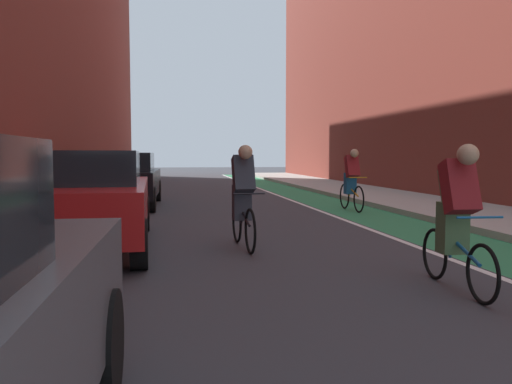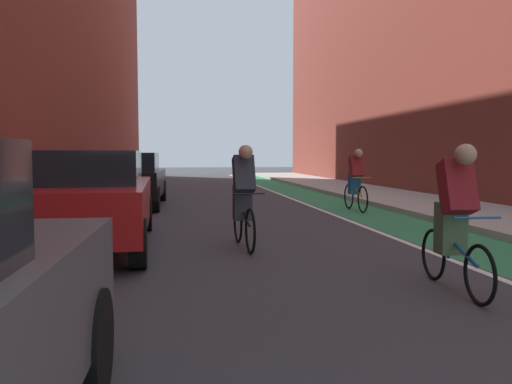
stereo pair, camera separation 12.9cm
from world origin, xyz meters
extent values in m
plane|color=#38383D|center=(0.00, 17.56, 0.00)|extent=(94.84, 94.84, 0.00)
cube|color=#2D8451|center=(3.18, 19.56, 0.00)|extent=(1.60, 43.11, 0.00)
cube|color=white|center=(2.28, 19.56, 0.00)|extent=(0.12, 43.11, 0.00)
cube|color=#A8A59E|center=(5.54, 19.56, 0.07)|extent=(3.11, 43.11, 0.14)
cube|color=brown|center=(8.29, 21.56, 6.51)|extent=(2.40, 39.11, 13.02)
cylinder|color=black|center=(-2.05, 5.93, 0.33)|extent=(0.23, 0.66, 0.66)
cube|color=red|center=(-2.93, 11.18, 0.68)|extent=(2.03, 4.60, 0.70)
cube|color=black|center=(-2.93, 10.95, 1.26)|extent=(1.73, 1.96, 0.55)
cylinder|color=black|center=(-3.85, 12.87, 0.33)|extent=(0.24, 0.67, 0.66)
cylinder|color=black|center=(-2.12, 12.93, 0.33)|extent=(0.24, 0.67, 0.66)
cylinder|color=black|center=(-2.01, 9.48, 0.33)|extent=(0.24, 0.67, 0.66)
cube|color=black|center=(-2.93, 17.89, 0.68)|extent=(2.05, 4.50, 0.70)
cube|color=black|center=(-2.94, 17.66, 1.26)|extent=(1.75, 1.91, 0.55)
cylinder|color=black|center=(-3.78, 19.58, 0.33)|extent=(0.24, 0.66, 0.66)
cylinder|color=black|center=(-2.00, 19.54, 0.33)|extent=(0.24, 0.66, 0.66)
cylinder|color=black|center=(-3.86, 16.23, 0.33)|extent=(0.24, 0.66, 0.66)
cylinder|color=black|center=(-2.08, 16.19, 0.33)|extent=(0.24, 0.66, 0.66)
torus|color=black|center=(1.40, 7.34, 0.30)|extent=(0.08, 0.61, 0.61)
torus|color=black|center=(1.46, 8.39, 0.30)|extent=(0.08, 0.61, 0.61)
cylinder|color=#1966A5|center=(1.43, 7.86, 0.52)|extent=(0.10, 0.96, 0.33)
cylinder|color=#1966A5|center=(1.44, 8.05, 0.60)|extent=(0.04, 0.12, 0.55)
cylinder|color=#1966A5|center=(1.40, 7.42, 0.85)|extent=(0.48, 0.05, 0.02)
cube|color=#4C7247|center=(1.44, 7.97, 0.67)|extent=(0.29, 0.26, 0.56)
cube|color=maroon|center=(1.43, 7.84, 1.13)|extent=(0.34, 0.42, 0.60)
sphere|color=tan|center=(1.42, 7.68, 1.47)|extent=(0.22, 0.22, 0.22)
cube|color=#4C7247|center=(1.44, 7.96, 1.15)|extent=(0.28, 0.29, 0.39)
torus|color=black|center=(-0.45, 10.27, 0.34)|extent=(0.08, 0.69, 0.69)
torus|color=black|center=(-0.51, 11.32, 0.34)|extent=(0.08, 0.69, 0.69)
cylinder|color=black|center=(-0.48, 10.80, 0.56)|extent=(0.10, 0.96, 0.33)
cylinder|color=black|center=(-0.49, 10.98, 0.64)|extent=(0.04, 0.12, 0.55)
cylinder|color=black|center=(-0.45, 10.35, 0.89)|extent=(0.48, 0.05, 0.02)
cube|color=#333842|center=(-0.49, 10.90, 0.71)|extent=(0.29, 0.26, 0.56)
cube|color=#333842|center=(-0.48, 10.77, 1.17)|extent=(0.34, 0.42, 0.60)
sphere|color=tan|center=(-0.47, 10.62, 1.51)|extent=(0.22, 0.22, 0.22)
torus|color=black|center=(3.13, 15.27, 0.34)|extent=(0.05, 0.69, 0.69)
torus|color=black|center=(3.12, 16.32, 0.34)|extent=(0.05, 0.69, 0.69)
cylinder|color=gold|center=(3.12, 15.79, 0.56)|extent=(0.05, 0.96, 0.33)
cylinder|color=gold|center=(3.12, 15.97, 0.64)|extent=(0.04, 0.12, 0.55)
cylinder|color=gold|center=(3.13, 15.34, 0.89)|extent=(0.48, 0.03, 0.02)
cube|color=#1E598C|center=(3.12, 15.90, 0.71)|extent=(0.28, 0.24, 0.56)
cube|color=maroon|center=(3.12, 15.77, 1.17)|extent=(0.33, 0.40, 0.60)
sphere|color=tan|center=(3.13, 15.61, 1.51)|extent=(0.22, 0.22, 0.22)
camera|label=1|loc=(-1.62, 2.78, 1.47)|focal=36.31mm
camera|label=2|loc=(-1.49, 2.76, 1.47)|focal=36.31mm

